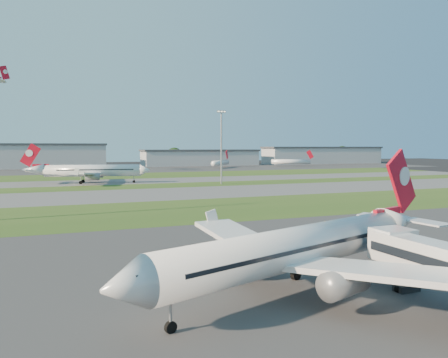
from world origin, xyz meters
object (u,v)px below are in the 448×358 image
mini_jet_near (221,163)px  light_mast_centre (221,142)px  airliner_taxiing (92,171)px  mini_jet_far (291,162)px  airliner_parked (295,249)px

mini_jet_near → light_mast_centre: (-41.37, -110.69, 11.53)m
airliner_taxiing → light_mast_centre: 47.92m
mini_jet_far → airliner_parked: bearing=-103.3°
airliner_parked → mini_jet_far: 255.02m
airliner_parked → airliner_taxiing: bearing=74.8°
airliner_parked → mini_jet_far: size_ratio=1.28×
mini_jet_near → mini_jet_far: bearing=-48.9°
airliner_parked → mini_jet_far: bearing=41.5°
airliner_parked → light_mast_centre: 114.97m
airliner_parked → airliner_taxiing: airliner_taxiing is taller
mini_jet_far → airliner_taxiing: bearing=-129.2°
airliner_taxiing → mini_jet_near: bearing=-121.7°
airliner_parked → light_mast_centre: bearing=53.8°
airliner_parked → mini_jet_near: bearing=52.3°
light_mast_centre → mini_jet_far: bearing=50.6°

